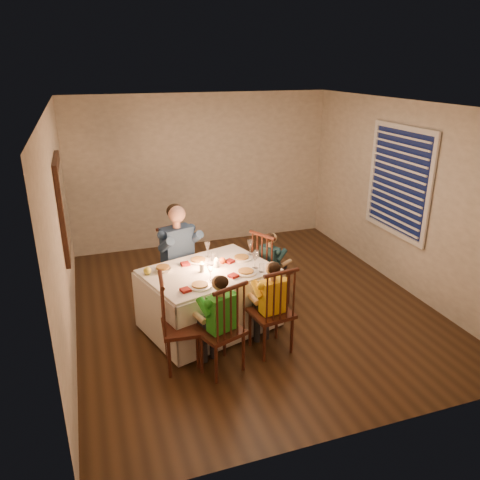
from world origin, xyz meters
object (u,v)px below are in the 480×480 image
object	(u,v)px
chair_extra	(184,365)
adult	(181,302)
child_teal	(270,303)
dining_table	(209,287)
chair_adult	(181,302)
serving_bowl	(163,270)
child_yellow	(270,349)
chair_near_left	(221,369)
chair_end	(270,303)
child_green	(221,369)
chair_near_right	(270,349)

from	to	relation	value
chair_extra	adult	world-z (taller)	adult
child_teal	chair_extra	bearing A→B (deg)	98.45
dining_table	chair_adult	world-z (taller)	dining_table
child_teal	serving_bowl	distance (m)	1.67
child_yellow	child_teal	size ratio (longest dim) A/B	1.07
chair_adult	chair_extra	xyz separation A→B (m)	(-0.27, -1.42, 0.00)
chair_near_left	chair_end	distance (m)	1.58
dining_table	chair_near_left	xyz separation A→B (m)	(-0.12, -0.85, -0.55)
child_green	child_teal	distance (m)	1.58
chair_adult	serving_bowl	size ratio (longest dim) A/B	5.40
chair_adult	chair_end	world-z (taller)	same
chair_near_left	adult	size ratio (longest dim) A/B	0.77
dining_table	chair_near_right	size ratio (longest dim) A/B	1.65
child_green	dining_table	bearing A→B (deg)	-117.79
chair_near_right	chair_extra	xyz separation A→B (m)	(-0.99, 0.02, 0.00)
chair_near_left	chair_near_right	bearing A→B (deg)	175.00
adult	chair_end	bearing A→B (deg)	-38.94
chair_end	child_yellow	distance (m)	1.09
child_yellow	child_teal	world-z (taller)	child_yellow
chair_extra	chair_near_left	bearing A→B (deg)	-112.75
dining_table	serving_bowl	world-z (taller)	serving_bowl
chair_adult	chair_near_left	distance (m)	1.61
serving_bowl	dining_table	bearing A→B (deg)	-13.62
chair_near_left	chair_near_right	size ratio (longest dim) A/B	1.00
chair_near_right	child_green	world-z (taller)	child_green
adult	child_green	bearing A→B (deg)	-105.18
serving_bowl	chair_adult	bearing A→B (deg)	63.53
child_green	chair_extra	bearing A→B (deg)	-48.45
chair_adult	child_green	xyz separation A→B (m)	(0.09, -1.61, 0.00)
serving_bowl	child_teal	bearing A→B (deg)	7.84
serving_bowl	child_yellow	bearing A→B (deg)	-37.78
chair_adult	chair_near_right	bearing A→B (deg)	-81.41
adult	serving_bowl	size ratio (longest dim) A/B	7.05
dining_table	chair_end	distance (m)	1.13
child_yellow	serving_bowl	bearing A→B (deg)	-45.70
chair_adult	serving_bowl	bearing A→B (deg)	-134.78
child_green	child_teal	bearing A→B (deg)	-151.76
dining_table	chair_extra	size ratio (longest dim) A/B	1.64
serving_bowl	child_green	bearing A→B (deg)	-67.73
chair_end	child_teal	world-z (taller)	chair_end
chair_adult	serving_bowl	xyz separation A→B (m)	(-0.31, -0.63, 0.80)
chair_extra	child_green	world-z (taller)	child_green
dining_table	serving_bowl	bearing A→B (deg)	149.00
chair_extra	serving_bowl	size ratio (longest dim) A/B	5.44
dining_table	serving_bowl	size ratio (longest dim) A/B	8.89
chair_extra	child_teal	distance (m)	1.72
chair_near_left	chair_end	world-z (taller)	same
chair_near_right	child_teal	world-z (taller)	chair_near_right
chair_extra	child_yellow	bearing A→B (deg)	-85.46
chair_extra	chair_end	bearing A→B (deg)	-49.24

